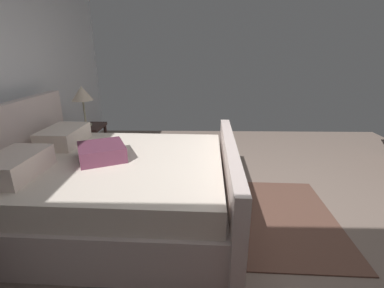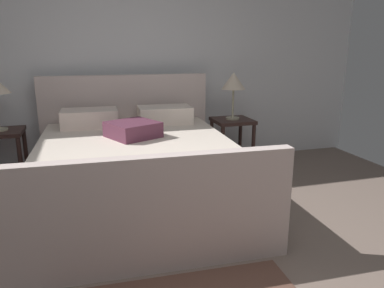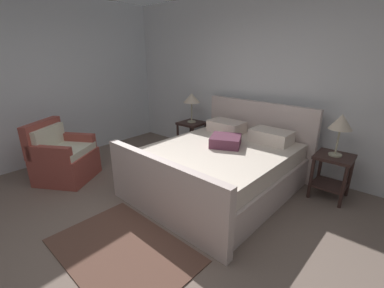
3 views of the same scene
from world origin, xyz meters
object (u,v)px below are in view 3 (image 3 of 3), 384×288
nightstand_left (192,132)px  armchair (62,158)px  table_lamp_right (341,123)px  nightstand_right (332,169)px  table_lamp_left (192,99)px  bed (221,166)px

nightstand_left → armchair: 2.27m
table_lamp_right → nightstand_left: 2.58m
table_lamp_right → armchair: size_ratio=0.54×
nightstand_right → table_lamp_left: (-2.50, 0.09, 0.64)m
table_lamp_right → armchair: bearing=-147.6°
bed → nightstand_right: 1.46m
bed → nightstand_left: 1.51m
nightstand_right → armchair: (-3.24, -2.05, -0.06)m
table_lamp_right → bed: bearing=-149.1°
table_lamp_right → nightstand_left: (-2.50, 0.09, -0.62)m
armchair → nightstand_left: bearing=71.0°
nightstand_right → nightstand_left: (-2.50, 0.09, 0.00)m
nightstand_left → bed: bearing=-33.9°
bed → table_lamp_left: 1.66m
table_lamp_left → armchair: bearing=-109.0°
bed → armchair: size_ratio=2.26×
table_lamp_left → nightstand_left: bearing=-45.0°
bed → nightstand_left: bearing=146.1°
nightstand_left → table_lamp_left: table_lamp_left is taller
nightstand_right → table_lamp_right: table_lamp_right is taller
nightstand_right → nightstand_left: size_ratio=1.00×
table_lamp_right → table_lamp_left: bearing=177.9°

